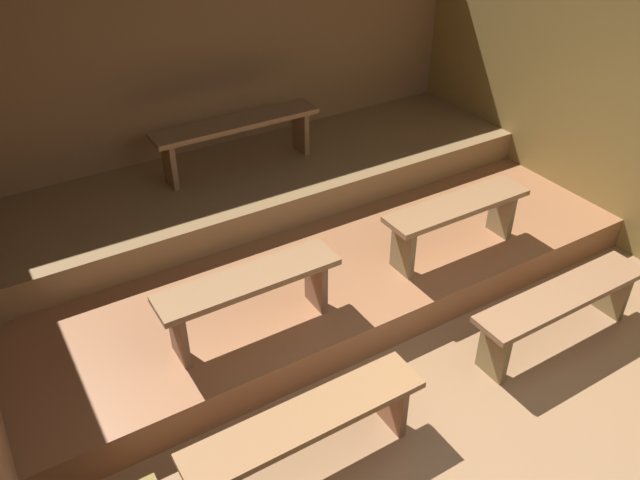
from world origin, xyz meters
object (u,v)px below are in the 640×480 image
object	(u,v)px
bench_floor_left	(306,428)
bench_floor_right	(561,303)
bench_lower_left	(249,290)
bench_lower_right	(457,214)
bench_middle_center	(237,130)

from	to	relation	value
bench_floor_left	bench_floor_right	distance (m)	2.21
bench_floor_right	bench_lower_left	xyz separation A→B (m)	(-2.05, 1.04, 0.28)
bench_floor_right	bench_lower_right	bearing A→B (deg)	98.43
bench_floor_left	bench_lower_right	world-z (taller)	bench_lower_right
bench_floor_left	bench_middle_center	size ratio (longest dim) A/B	0.97
bench_floor_left	bench_middle_center	distance (m)	3.09
bench_floor_left	bench_floor_right	xyz separation A→B (m)	(2.21, 0.00, 0.00)
bench_lower_right	bench_middle_center	size ratio (longest dim) A/B	0.83
bench_lower_left	bench_floor_right	bearing A→B (deg)	-26.78
bench_middle_center	bench_floor_right	bearing A→B (deg)	-66.47
bench_lower_right	bench_floor_right	bearing A→B (deg)	-81.57
bench_floor_left	bench_lower_left	distance (m)	1.09
bench_floor_right	bench_lower_right	world-z (taller)	bench_lower_right
bench_lower_right	bench_middle_center	world-z (taller)	bench_middle_center
bench_floor_left	bench_lower_right	xyz separation A→B (m)	(2.05, 1.04, 0.28)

